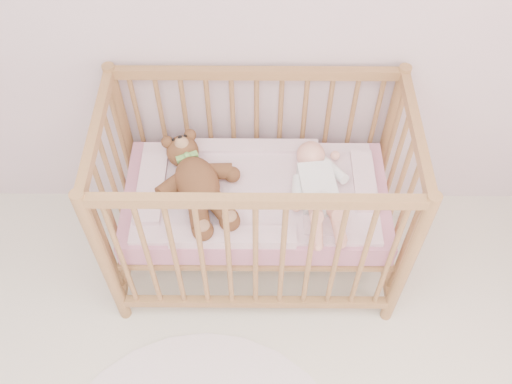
# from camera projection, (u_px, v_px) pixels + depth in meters

# --- Properties ---
(crib) EXTENTS (1.36, 0.76, 1.00)m
(crib) POSITION_uv_depth(u_px,v_px,m) (256.00, 199.00, 2.67)
(crib) COLOR #AC7B49
(crib) RESTS_ON floor
(mattress) EXTENTS (1.22, 0.62, 0.13)m
(mattress) POSITION_uv_depth(u_px,v_px,m) (256.00, 201.00, 2.68)
(mattress) COLOR #C67B94
(mattress) RESTS_ON crib
(blanket) EXTENTS (1.10, 0.58, 0.06)m
(blanket) POSITION_uv_depth(u_px,v_px,m) (256.00, 191.00, 2.62)
(blanket) COLOR #FAACC0
(blanket) RESTS_ON mattress
(baby) EXTENTS (0.36, 0.63, 0.14)m
(baby) POSITION_uv_depth(u_px,v_px,m) (318.00, 185.00, 2.55)
(baby) COLOR white
(baby) RESTS_ON blanket
(teddy_bear) EXTENTS (0.63, 0.72, 0.17)m
(teddy_bear) POSITION_uv_depth(u_px,v_px,m) (197.00, 183.00, 2.54)
(teddy_bear) COLOR brown
(teddy_bear) RESTS_ON blanket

